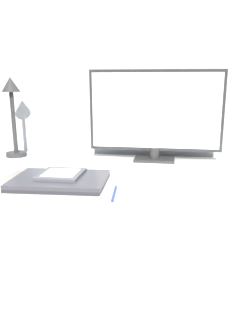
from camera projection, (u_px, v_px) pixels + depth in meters
name	position (u px, v px, depth m)	size (l,w,h in m)	color
wall_back	(138.00, 61.00, 1.61)	(3.60, 0.05, 2.40)	#B2BCC6
desk	(125.00, 259.00, 1.39)	(1.34, 0.77, 0.74)	silver
monitor	(155.00, 114.00, 1.49)	(0.61, 0.11, 0.42)	#262626
keyboard	(192.00, 182.00, 1.19)	(0.26, 0.11, 0.01)	silver
laptop	(60.00, 181.00, 1.19)	(0.35, 0.26, 0.03)	#232328
ereader	(61.00, 174.00, 1.21)	(0.16, 0.17, 0.01)	#4C4C51
desk_lamp	(12.00, 107.00, 1.58)	(0.10, 0.10, 0.38)	#282828
pen	(114.00, 194.00, 1.08)	(0.02, 0.14, 0.01)	navy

